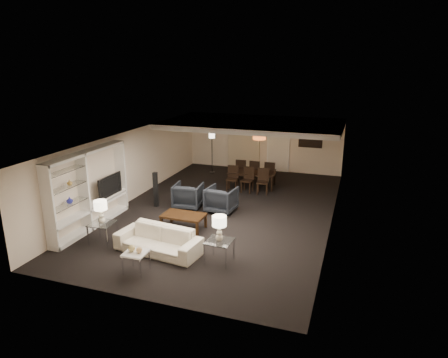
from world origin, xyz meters
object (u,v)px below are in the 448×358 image
(side_table_right, at_px, (219,251))
(marble_table, at_px, (136,262))
(armchair_left, at_px, (188,196))
(floor_lamp, at_px, (212,153))
(table_lamp_right, at_px, (219,228))
(chair_nl, at_px, (232,179))
(coffee_table, at_px, (184,222))
(side_table_left, at_px, (103,233))
(armchair_right, at_px, (221,199))
(chair_nm, at_px, (247,180))
(sofa, at_px, (158,240))
(chair_fr, at_px, (270,173))
(floor_speaker, at_px, (156,189))
(pendant_light, at_px, (259,136))
(vase_amber, at_px, (70,183))
(chair_nr, at_px, (263,182))
(chair_fl, at_px, (242,170))
(television, at_px, (107,185))
(dining_table, at_px, (252,179))
(table_lamp_left, at_px, (101,212))
(chair_fm, at_px, (256,171))
(vase_blue, at_px, (70,200))

(side_table_right, relative_size, marble_table, 1.20)
(armchair_left, height_order, floor_lamp, floor_lamp)
(table_lamp_right, height_order, chair_nl, table_lamp_right)
(coffee_table, height_order, side_table_left, side_table_left)
(armchair_left, distance_m, side_table_right, 4.02)
(armchair_right, bearing_deg, armchair_left, 5.59)
(marble_table, bearing_deg, chair_nm, 82.61)
(sofa, height_order, chair_fr, chair_fr)
(armchair_right, height_order, floor_speaker, floor_speaker)
(pendant_light, xyz_separation_m, chair_fr, (0.51, -0.09, -1.44))
(vase_amber, bearing_deg, armchair_right, 45.06)
(side_table_right, xyz_separation_m, chair_nm, (-0.84, 5.53, 0.19))
(floor_lamp, bearing_deg, chair_nl, -53.05)
(chair_nr, bearing_deg, chair_fr, 82.88)
(chair_fl, bearing_deg, television, 56.21)
(pendant_light, xyz_separation_m, floor_lamp, (-2.33, 0.79, -1.02))
(sofa, distance_m, coffee_table, 1.60)
(side_table_right, relative_size, television, 0.55)
(floor_speaker, bearing_deg, side_table_left, -90.77)
(armchair_right, xyz_separation_m, dining_table, (0.26, 2.88, -0.10))
(pendant_light, relative_size, vase_amber, 3.33)
(table_lamp_left, distance_m, chair_fl, 7.12)
(chair_nr, bearing_deg, floor_lamp, 135.37)
(table_lamp_right, bearing_deg, pendant_light, 96.19)
(chair_fm, distance_m, chair_fr, 0.60)
(pendant_light, height_order, chair_nm, pendant_light)
(marble_table, distance_m, television, 3.89)
(table_lamp_right, distance_m, chair_fm, 6.89)
(coffee_table, xyz_separation_m, vase_amber, (-2.66, -1.57, 1.41))
(chair_fl, xyz_separation_m, chair_fm, (0.60, 0.00, 0.00))
(table_lamp_right, relative_size, vase_amber, 4.15)
(dining_table, bearing_deg, pendant_light, 75.60)
(table_lamp_right, distance_m, marble_table, 2.13)
(pendant_light, bearing_deg, chair_fr, -10.34)
(side_table_right, bearing_deg, table_lamp_right, 0.00)
(table_lamp_right, bearing_deg, vase_amber, 179.57)
(side_table_right, height_order, chair_nm, chair_nm)
(pendant_light, xyz_separation_m, armchair_right, (-0.35, -3.62, -1.50))
(armchair_left, distance_m, armchair_right, 1.20)
(television, bearing_deg, chair_nr, -46.48)
(coffee_table, xyz_separation_m, table_lamp_left, (-1.70, -1.60, 0.68))
(side_table_right, distance_m, chair_nl, 5.72)
(marble_table, bearing_deg, armchair_left, 97.77)
(dining_table, xyz_separation_m, chair_fl, (-0.60, 0.65, 0.16))
(dining_table, height_order, floor_lamp, floor_lamp)
(coffee_table, bearing_deg, side_table_left, -136.74)
(chair_fr, bearing_deg, armchair_left, 56.39)
(pendant_light, height_order, floor_lamp, pendant_light)
(sofa, relative_size, coffee_table, 1.82)
(vase_blue, bearing_deg, television, 88.98)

